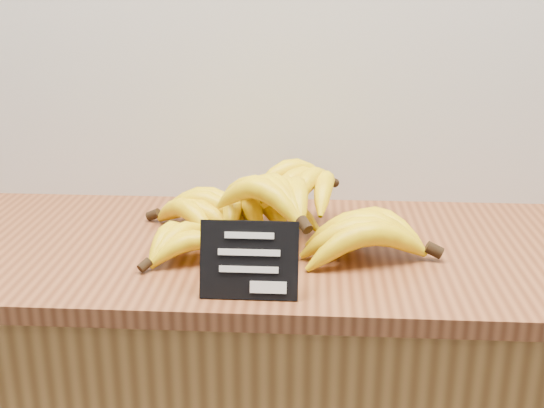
# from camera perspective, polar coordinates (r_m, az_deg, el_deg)

# --- Properties ---
(counter_top) EXTENTS (1.35, 0.54, 0.03)m
(counter_top) POSITION_cam_1_polar(r_m,az_deg,el_deg) (1.22, 0.15, -3.91)
(counter_top) COLOR brown
(counter_top) RESTS_ON counter
(chalkboard_sign) EXTENTS (0.15, 0.04, 0.11)m
(chalkboard_sign) POSITION_cam_1_polar(r_m,az_deg,el_deg) (1.00, -1.93, -4.73)
(chalkboard_sign) COLOR black
(chalkboard_sign) RESTS_ON counter_top
(banana_pile) EXTENTS (0.53, 0.40, 0.13)m
(banana_pile) POSITION_cam_1_polar(r_m,az_deg,el_deg) (1.21, 0.34, -0.75)
(banana_pile) COLOR yellow
(banana_pile) RESTS_ON counter_top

